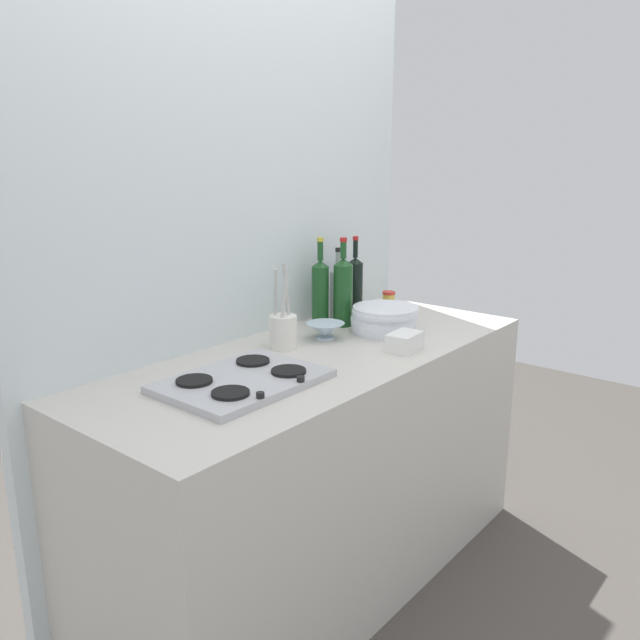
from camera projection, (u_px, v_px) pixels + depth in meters
name	position (u px, v px, depth m)	size (l,w,h in m)	color
ground_plane	(320.00, 574.00, 2.49)	(6.00, 6.00, 0.00)	#47423D
counter_block	(320.00, 469.00, 2.38)	(1.80, 0.70, 0.90)	beige
backsplash_panel	(243.00, 273.00, 2.44)	(1.90, 0.06, 2.29)	silver
stovetop_hob	(243.00, 381.00, 1.95)	(0.49, 0.35, 0.04)	#B2B2B7
plate_stack	(384.00, 320.00, 2.51)	(0.26, 0.26, 0.10)	white
wine_bottle_leftmost	(320.00, 291.00, 2.60)	(0.07, 0.07, 0.36)	#19471E
wine_bottle_mid_left	(338.00, 291.00, 2.72)	(0.07, 0.07, 0.30)	gray
wine_bottle_mid_right	(343.00, 291.00, 2.59)	(0.08, 0.08, 0.36)	#19471E
wine_bottle_rightmost	(355.00, 284.00, 2.80)	(0.07, 0.07, 0.34)	black
mixing_bowl	(325.00, 330.00, 2.42)	(0.15, 0.15, 0.06)	silver
butter_dish	(405.00, 342.00, 2.29)	(0.13, 0.09, 0.06)	white
utensil_crock	(283.00, 329.00, 2.31)	(0.10, 0.10, 0.31)	silver
condiment_jar_front	(389.00, 299.00, 2.93)	(0.06, 0.06, 0.07)	gold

